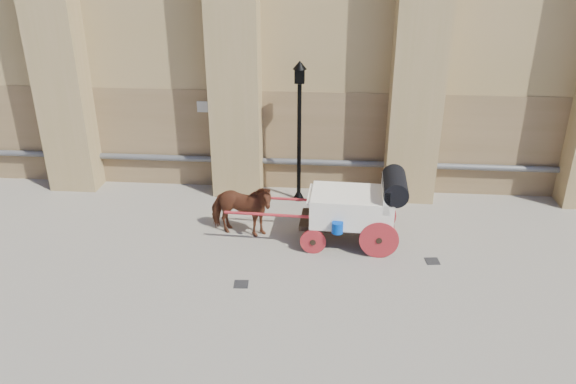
{
  "coord_description": "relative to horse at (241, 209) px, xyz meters",
  "views": [
    {
      "loc": [
        1.75,
        -11.66,
        7.02
      ],
      "look_at": [
        0.71,
        0.83,
        1.3
      ],
      "focal_mm": 35.0,
      "sensor_mm": 36.0,
      "label": 1
    }
  ],
  "objects": [
    {
      "name": "ground",
      "position": [
        0.49,
        -0.9,
        -0.73
      ],
      "size": [
        90.0,
        90.0,
        0.0
      ],
      "primitive_type": "plane",
      "color": "gray",
      "rests_on": "ground"
    },
    {
      "name": "drain_grate_near",
      "position": [
        0.34,
        -2.24,
        -0.73
      ],
      "size": [
        0.34,
        0.34,
        0.01
      ],
      "primitive_type": "cube",
      "rotation": [
        0.0,
        0.0,
        0.07
      ],
      "color": "black",
      "rests_on": "ground"
    },
    {
      "name": "street_lamp",
      "position": [
        1.32,
        2.29,
        1.43
      ],
      "size": [
        0.38,
        0.38,
        4.04
      ],
      "color": "black",
      "rests_on": "ground"
    },
    {
      "name": "drain_grate_far",
      "position": [
        4.71,
        -0.91,
        -0.73
      ],
      "size": [
        0.35,
        0.35,
        0.01
      ],
      "primitive_type": "cube",
      "rotation": [
        0.0,
        0.0,
        0.11
      ],
      "color": "black",
      "rests_on": "ground"
    },
    {
      "name": "horse",
      "position": [
        0.0,
        0.0,
        0.0
      ],
      "size": [
        1.84,
        1.07,
        1.47
      ],
      "primitive_type": "imported",
      "rotation": [
        0.0,
        0.0,
        1.41
      ],
      "color": "brown",
      "rests_on": "ground"
    },
    {
      "name": "carriage",
      "position": [
        2.92,
        -0.16,
        0.3
      ],
      "size": [
        4.41,
        1.58,
        1.91
      ],
      "rotation": [
        0.0,
        0.0,
        -0.04
      ],
      "color": "black",
      "rests_on": "ground"
    }
  ]
}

